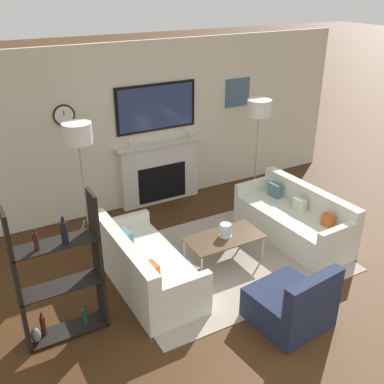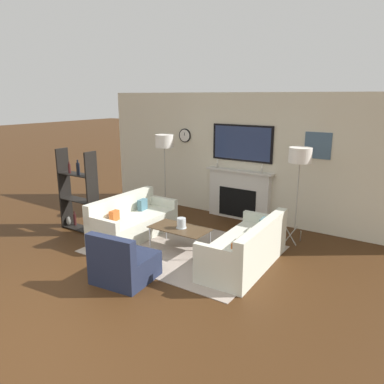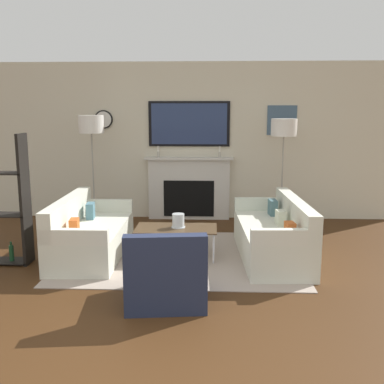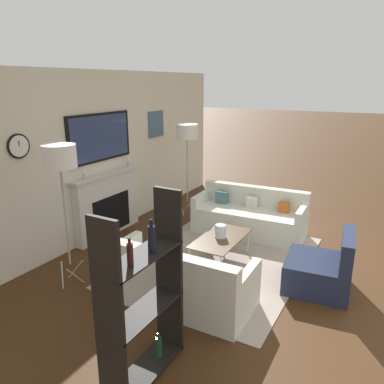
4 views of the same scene
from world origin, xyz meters
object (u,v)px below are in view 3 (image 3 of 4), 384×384
at_px(floor_lamp_left, 91,126).
at_px(floor_lamp_right, 284,129).
at_px(couch_right, 274,236).
at_px(hurricane_candle, 178,221).
at_px(armchair, 165,278).
at_px(couch_left, 89,235).
at_px(coffee_table, 176,230).

bearing_deg(floor_lamp_left, floor_lamp_right, 0.00).
relative_size(couch_right, hurricane_candle, 10.38).
relative_size(hurricane_candle, floor_lamp_right, 0.10).
bearing_deg(armchair, couch_left, 128.95).
xyz_separation_m(armchair, hurricane_candle, (0.02, 1.41, 0.22)).
distance_m(couch_right, floor_lamp_left, 3.34).
xyz_separation_m(couch_left, armchair, (1.16, -1.43, -0.02)).
xyz_separation_m(couch_left, hurricane_candle, (1.18, -0.02, 0.20)).
height_order(armchair, hurricane_candle, armchair).
bearing_deg(couch_left, floor_lamp_left, 101.70).
relative_size(hurricane_candle, floor_lamp_left, 0.10).
xyz_separation_m(couch_left, couch_right, (2.42, 0.00, 0.01)).
distance_m(couch_right, armchair, 1.91).
xyz_separation_m(armchair, floor_lamp_left, (-1.45, 2.84, 1.39)).
distance_m(couch_right, floor_lamp_right, 1.95).
relative_size(coffee_table, floor_lamp_left, 0.58).
relative_size(coffee_table, floor_lamp_right, 0.59).
bearing_deg(floor_lamp_left, coffee_table, -44.97).
bearing_deg(couch_left, couch_right, 0.08).
xyz_separation_m(couch_right, armchair, (-1.26, -1.43, -0.03)).
xyz_separation_m(couch_right, floor_lamp_right, (0.30, 1.40, 1.32)).
distance_m(coffee_table, floor_lamp_left, 2.41).
relative_size(coffee_table, hurricane_candle, 5.78).
height_order(couch_right, hurricane_candle, couch_right).
xyz_separation_m(hurricane_candle, floor_lamp_left, (-1.47, 1.43, 1.17)).
bearing_deg(coffee_table, floor_lamp_right, 42.71).
distance_m(couch_left, armchair, 1.84).
xyz_separation_m(hurricane_candle, floor_lamp_right, (1.54, 1.43, 1.13)).
bearing_deg(coffee_table, armchair, -89.93).
distance_m(hurricane_candle, floor_lamp_right, 2.38).
distance_m(floor_lamp_left, floor_lamp_right, 3.01).
distance_m(couch_left, couch_right, 2.42).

